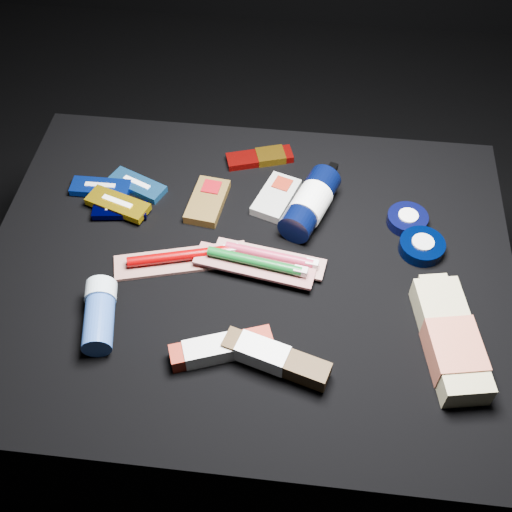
# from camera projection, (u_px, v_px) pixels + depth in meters

# --- Properties ---
(ground) EXTENTS (3.00, 3.00, 0.00)m
(ground) POSITION_uv_depth(u_px,v_px,m) (249.00, 371.00, 1.50)
(ground) COLOR black
(ground) RESTS_ON ground
(cloth_table) EXTENTS (0.98, 0.78, 0.40)m
(cloth_table) POSITION_uv_depth(u_px,v_px,m) (248.00, 325.00, 1.34)
(cloth_table) COLOR black
(cloth_table) RESTS_ON ground
(luna_bar_0) EXTENTS (0.13, 0.09, 0.02)m
(luna_bar_0) POSITION_uv_depth(u_px,v_px,m) (137.00, 185.00, 1.31)
(luna_bar_0) COLOR #1F64A9
(luna_bar_0) RESTS_ON cloth_table
(luna_bar_1) EXTENTS (0.12, 0.05, 0.02)m
(luna_bar_1) POSITION_uv_depth(u_px,v_px,m) (101.00, 188.00, 1.30)
(luna_bar_1) COLOR navy
(luna_bar_1) RESTS_ON cloth_table
(luna_bar_2) EXTENTS (0.11, 0.05, 0.01)m
(luna_bar_2) POSITION_uv_depth(u_px,v_px,m) (120.00, 210.00, 1.26)
(luna_bar_2) COLOR black
(luna_bar_2) RESTS_ON cloth_table
(luna_bar_3) EXTENTS (0.13, 0.09, 0.02)m
(luna_bar_3) POSITION_uv_depth(u_px,v_px,m) (118.00, 204.00, 1.26)
(luna_bar_3) COLOR #C99E0C
(luna_bar_3) RESTS_ON cloth_table
(clif_bar_0) EXTENTS (0.08, 0.13, 0.02)m
(clif_bar_0) POSITION_uv_depth(u_px,v_px,m) (208.00, 200.00, 1.28)
(clif_bar_0) COLOR brown
(clif_bar_0) RESTS_ON cloth_table
(clif_bar_1) EXTENTS (0.10, 0.13, 0.02)m
(clif_bar_1) POSITION_uv_depth(u_px,v_px,m) (277.00, 195.00, 1.29)
(clif_bar_1) COLOR #9E9F99
(clif_bar_1) RESTS_ON cloth_table
(power_bar) EXTENTS (0.15, 0.08, 0.02)m
(power_bar) POSITION_uv_depth(u_px,v_px,m) (263.00, 157.00, 1.36)
(power_bar) COLOR maroon
(power_bar) RESTS_ON cloth_table
(lotion_bottle) EXTENTS (0.12, 0.21, 0.07)m
(lotion_bottle) POSITION_uv_depth(u_px,v_px,m) (310.00, 203.00, 1.24)
(lotion_bottle) COLOR black
(lotion_bottle) RESTS_ON cloth_table
(cream_tin_upper) EXTENTS (0.08, 0.08, 0.02)m
(cream_tin_upper) POSITION_uv_depth(u_px,v_px,m) (407.00, 219.00, 1.24)
(cream_tin_upper) COLOR black
(cream_tin_upper) RESTS_ON cloth_table
(cream_tin_lower) EXTENTS (0.08, 0.08, 0.03)m
(cream_tin_lower) POSITION_uv_depth(u_px,v_px,m) (422.00, 246.00, 1.20)
(cream_tin_lower) COLOR black
(cream_tin_lower) RESTS_ON cloth_table
(bodywash_bottle) EXTENTS (0.12, 0.24, 0.05)m
(bodywash_bottle) POSITION_uv_depth(u_px,v_px,m) (451.00, 341.00, 1.06)
(bodywash_bottle) COLOR tan
(bodywash_bottle) RESTS_ON cloth_table
(deodorant_stick) EXTENTS (0.08, 0.14, 0.05)m
(deodorant_stick) POSITION_uv_depth(u_px,v_px,m) (99.00, 314.00, 1.09)
(deodorant_stick) COLOR #2B51A4
(deodorant_stick) RESTS_ON cloth_table
(toothbrush_pack_0) EXTENTS (0.25, 0.12, 0.03)m
(toothbrush_pack_0) POSITION_uv_depth(u_px,v_px,m) (183.00, 258.00, 1.18)
(toothbrush_pack_0) COLOR #A49E99
(toothbrush_pack_0) RESTS_ON cloth_table
(toothbrush_pack_1) EXTENTS (0.21, 0.08, 0.02)m
(toothbrush_pack_1) POSITION_uv_depth(u_px,v_px,m) (271.00, 257.00, 1.18)
(toothbrush_pack_1) COLOR beige
(toothbrush_pack_1) RESTS_ON cloth_table
(toothbrush_pack_2) EXTENTS (0.23, 0.09, 0.02)m
(toothbrush_pack_2) POSITION_uv_depth(u_px,v_px,m) (256.00, 264.00, 1.16)
(toothbrush_pack_2) COLOR #A6A09B
(toothbrush_pack_2) RESTS_ON cloth_table
(toothpaste_carton_red) EXTENTS (0.17, 0.09, 0.03)m
(toothpaste_carton_red) POSITION_uv_depth(u_px,v_px,m) (217.00, 349.00, 1.06)
(toothpaste_carton_red) COLOR maroon
(toothpaste_carton_red) RESTS_ON cloth_table
(toothpaste_carton_green) EXTENTS (0.18, 0.09, 0.03)m
(toothpaste_carton_green) POSITION_uv_depth(u_px,v_px,m) (271.00, 357.00, 1.04)
(toothpaste_carton_green) COLOR #3A2610
(toothpaste_carton_green) RESTS_ON cloth_table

